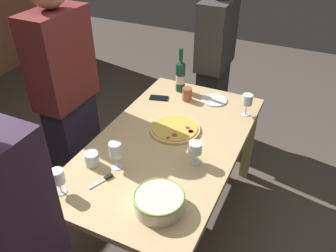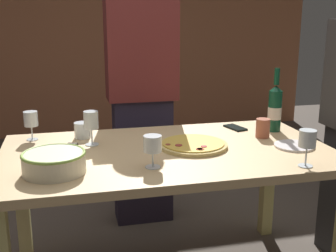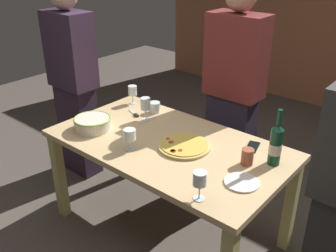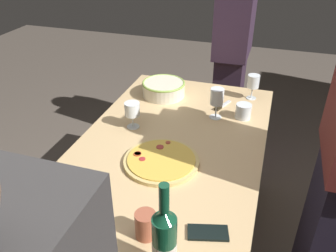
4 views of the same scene
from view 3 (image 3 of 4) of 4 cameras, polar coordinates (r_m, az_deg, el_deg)
The scene contains 16 objects.
ground_plane at distance 2.96m, azimuth -0.00°, elevation -15.27°, with size 8.00×8.00×0.00m, color #524840.
dining_table at distance 2.58m, azimuth -0.00°, elevation -4.23°, with size 1.60×0.90×0.75m.
pizza at distance 2.46m, azimuth 2.47°, elevation -3.02°, with size 0.34×0.34×0.03m.
serving_bowl at distance 2.73m, azimuth -11.32°, elevation 0.46°, with size 0.26×0.26×0.09m.
wine_bottle at distance 2.32m, azimuth 15.96°, elevation -2.66°, with size 0.08×0.08×0.36m.
wine_glass_near_pizza at distance 2.80m, azimuth -3.42°, elevation 3.29°, with size 0.07×0.07×0.17m.
wine_glass_by_bottle at distance 2.41m, azimuth -5.82°, elevation -1.37°, with size 0.08×0.08×0.14m.
wine_glass_far_left at distance 3.11m, azimuth -5.38°, elevation 5.23°, with size 0.07×0.07×0.15m.
wine_glass_far_right at distance 1.94m, azimuth 4.83°, elevation -8.14°, with size 0.07×0.07×0.16m.
cup_amber at distance 2.96m, azimuth -2.03°, elevation 2.85°, with size 0.09×0.09×0.08m, color white.
cup_ceramic at distance 2.31m, azimuth 11.89°, elevation -4.56°, with size 0.07×0.07×0.10m, color #A7543A.
side_plate at distance 2.16m, azimuth 11.07°, elevation -8.34°, with size 0.20×0.20×0.01m, color white.
cell_phone at distance 2.52m, azimuth 12.65°, elevation -3.08°, with size 0.07×0.14×0.01m, color black.
pizza_knife at distance 2.94m, azimuth -5.05°, elevation 1.81°, with size 0.15×0.08×0.02m.
person_host at distance 3.36m, azimuth -14.08°, elevation 6.33°, with size 0.41×0.24×1.70m.
person_guest_left at distance 3.07m, azimuth 9.84°, elevation 5.07°, with size 0.45×0.24×1.73m.
Camera 3 is at (1.44, -1.70, 1.96)m, focal length 40.36 mm.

